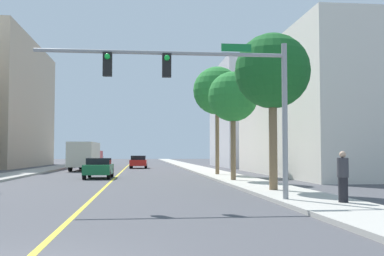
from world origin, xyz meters
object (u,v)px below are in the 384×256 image
palm_near (272,72)px  palm_far (217,91)px  car_green (99,168)px  pedestrian (343,177)px  delivery_truck (85,155)px  car_yellow (97,161)px  traffic_signal_mast (208,83)px  palm_mid (233,97)px  car_red (139,162)px

palm_near → palm_far: 15.67m
palm_near → car_green: 16.64m
palm_far → pedestrian: (0.83, -21.16, -5.69)m
palm_near → palm_far: palm_far is taller
palm_far → delivery_truck: size_ratio=0.94×
palm_far → palm_near: bearing=-89.9°
delivery_truck → palm_near: bearing=-65.5°
car_green → car_yellow: bearing=96.2°
palm_far → car_green: bearing=-164.8°
traffic_signal_mast → pedestrian: 5.64m
palm_near → car_yellow: 42.80m
traffic_signal_mast → palm_far: palm_far is taller
car_green → palm_far: bearing=15.7°
traffic_signal_mast → car_yellow: (-8.12, 45.11, -3.56)m
pedestrian → car_yellow: bearing=-107.4°
palm_mid → car_green: palm_mid is taller
palm_far → car_green: size_ratio=2.03×
palm_near → car_red: size_ratio=1.71×
traffic_signal_mast → car_green: 18.57m
palm_mid → pedestrian: bearing=-85.3°
car_green → car_yellow: (-2.75, 27.69, -0.01)m
delivery_truck → car_yellow: bearing=92.4°
delivery_truck → car_green: bearing=-77.7°
car_yellow → pedestrian: pedestrian is taller
palm_near → palm_far: bearing=90.1°
palm_mid → traffic_signal_mast: bearing=-105.3°
car_yellow → delivery_truck: delivery_truck is taller
palm_near → pedestrian: (0.82, -5.53, -4.49)m
palm_mid → palm_far: palm_far is taller
delivery_truck → palm_mid: bearing=-58.9°
car_yellow → delivery_truck: bearing=-91.5°
palm_near → palm_mid: (-0.29, 7.81, -0.24)m
car_green → pedestrian: (9.77, -18.74, 0.26)m
palm_far → car_green: palm_far is taller
car_red → car_yellow: (-5.43, 5.78, -0.05)m
pedestrian → palm_mid: bearing=-117.8°
traffic_signal_mast → palm_mid: palm_mid is taller
palm_mid → pedestrian: size_ratio=3.91×
car_red → car_yellow: car_red is taller
palm_mid → car_green: 11.15m
palm_mid → car_green: (-8.66, 5.39, -4.51)m
palm_far → pedestrian: bearing=-87.7°
palm_near → car_yellow: (-11.70, 40.90, -4.77)m
pedestrian → car_red: bearing=-112.6°
traffic_signal_mast → pedestrian: size_ratio=5.24×
traffic_signal_mast → palm_mid: (3.29, 12.03, 0.97)m
palm_mid → car_red: palm_mid is taller
palm_near → palm_far: size_ratio=0.84×
palm_near → car_green: (-8.95, 13.21, -4.75)m
palm_mid → car_yellow: palm_mid is taller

